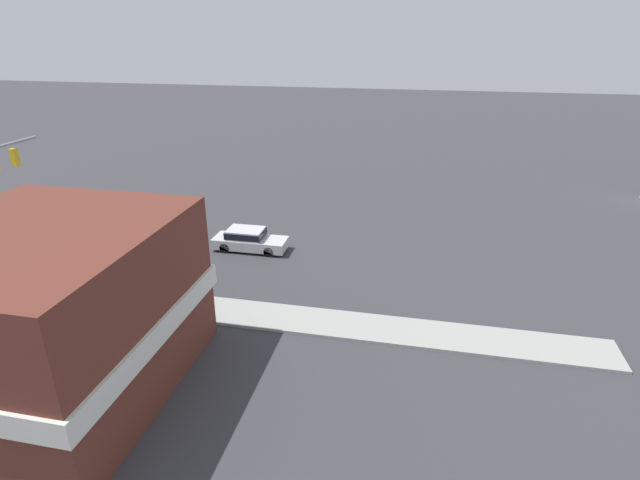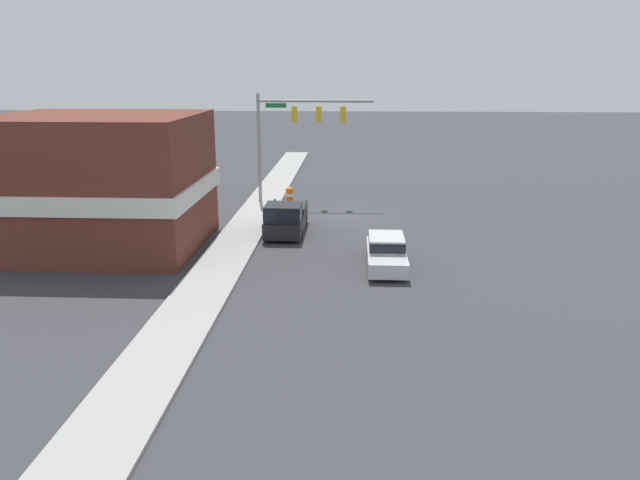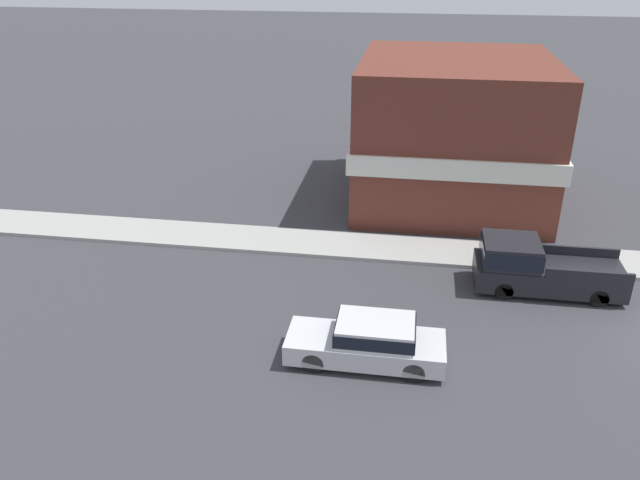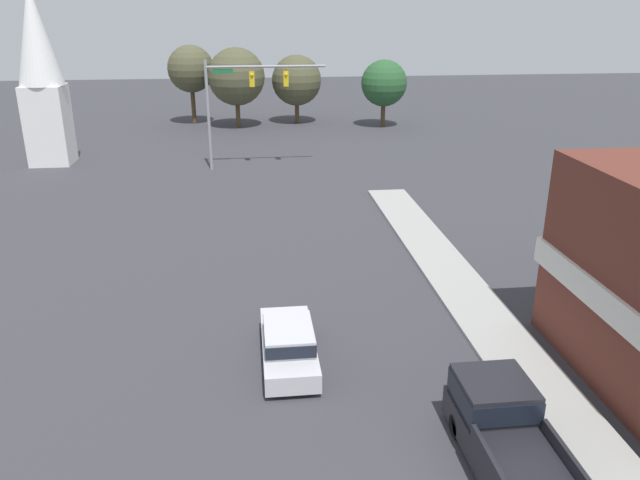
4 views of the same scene
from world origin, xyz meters
The scene contains 5 objects.
ground_plane centered at (0.00, 0.00, 0.00)m, with size 200.00×200.00×0.00m, color #38383D.
sidewalk_curb centered at (5.70, 0.00, 0.07)m, with size 2.40×60.00×0.14m.
car_lead centered at (-2.05, 9.99, 0.75)m, with size 1.76×4.79×1.44m.
pickup_truck_parked centered at (3.28, 4.42, 0.93)m, with size 2.03×5.23×1.91m.
corner_brick_building centered at (12.37, 7.26, 3.34)m, with size 10.24×9.17×6.77m.
Camera 1 is at (26.24, 20.72, 13.34)m, focal length 28.00 mm.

